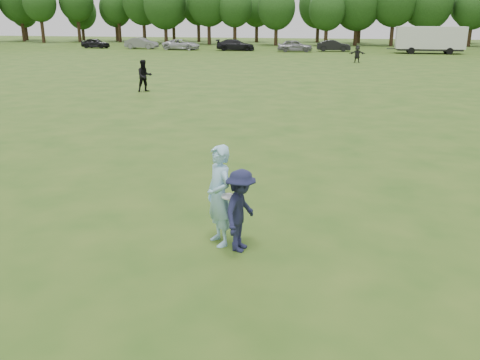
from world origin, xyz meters
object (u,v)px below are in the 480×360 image
at_px(defender, 241,211).
at_px(player_far_a, 144,76).
at_px(car_c, 182,45).
at_px(car_e, 295,46).
at_px(car_b, 141,43).
at_px(cargo_trailer, 430,39).
at_px(thrower, 219,196).
at_px(car_d, 235,45).
at_px(player_far_d, 357,54).
at_px(car_a, 95,43).
at_px(car_f, 334,46).

distance_m(defender, player_far_a, 22.89).
bearing_deg(car_c, player_far_a, -163.87).
bearing_deg(car_e, car_b, 78.56).
bearing_deg(cargo_trailer, car_b, 177.31).
distance_m(car_b, car_c, 6.25).
bearing_deg(car_b, thrower, -154.11).
distance_m(defender, car_d, 60.46).
xyz_separation_m(player_far_d, car_e, (-7.63, 14.57, -0.08)).
bearing_deg(cargo_trailer, player_far_d, -121.05).
bearing_deg(thrower, cargo_trailer, 128.76).
bearing_deg(defender, car_a, 39.17).
bearing_deg(player_far_a, defender, -99.65).
relative_size(thrower, player_far_d, 1.24).
relative_size(player_far_a, car_c, 0.38).
xyz_separation_m(car_c, cargo_trailer, (31.93, -0.83, 1.07)).
bearing_deg(car_f, car_c, 89.72).
distance_m(thrower, defender, 0.56).
bearing_deg(player_far_d, car_a, 157.43).
height_order(thrower, car_a, thrower).
height_order(defender, car_a, defender).
bearing_deg(cargo_trailer, thrower, -101.77).
bearing_deg(player_far_a, player_far_d, 24.60).
bearing_deg(car_e, defender, 178.12).
bearing_deg(car_e, car_a, 79.36).
xyz_separation_m(thrower, car_f, (0.54, 59.90, -0.32)).
bearing_deg(car_e, cargo_trailer, -96.44).
bearing_deg(car_f, thrower, 176.44).
relative_size(car_b, car_f, 1.06).
height_order(car_d, car_f, car_d).
bearing_deg(thrower, car_b, 164.00).
relative_size(thrower, car_c, 0.41).
bearing_deg(player_far_a, car_d, 57.78).
relative_size(player_far_d, car_d, 0.33).
bearing_deg(car_f, player_far_d, -173.49).
bearing_deg(player_far_d, car_d, 137.35).
bearing_deg(car_f, car_a, 86.66).
xyz_separation_m(car_b, car_e, (21.67, -1.83, 0.00)).
bearing_deg(car_c, thrower, -159.95).
bearing_deg(defender, thrower, 77.07).
bearing_deg(thrower, defender, 27.54).
xyz_separation_m(car_b, cargo_trailer, (38.11, -1.79, 1.01)).
xyz_separation_m(player_far_d, car_f, (-2.76, 16.43, -0.12)).
distance_m(player_far_a, car_f, 40.92).
distance_m(player_far_a, car_a, 46.14).
distance_m(player_far_a, car_d, 38.68).
height_order(thrower, car_c, thrower).
height_order(defender, car_e, defender).
xyz_separation_m(player_far_a, player_far_d, (13.01, 23.18, -0.12)).
distance_m(thrower, cargo_trailer, 59.34).
distance_m(player_far_d, car_f, 16.66).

